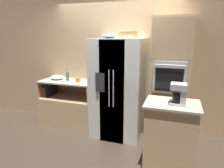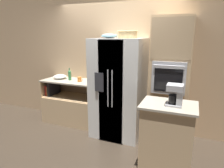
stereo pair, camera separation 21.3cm
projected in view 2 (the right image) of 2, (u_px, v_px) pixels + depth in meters
The scene contains 12 objects.
ground_plane at pixel (109, 131), 3.99m from camera, with size 20.00×20.00×0.00m, color #382D23.
wall_back at pixel (117, 59), 4.06m from camera, with size 12.00×0.06×2.80m.
counter_left at pixel (71, 107), 4.37m from camera, with size 1.19×0.57×0.94m.
refrigerator at pixel (119, 88), 3.72m from camera, with size 0.91×0.82×1.82m.
wall_oven at pixel (170, 82), 3.43m from camera, with size 0.64×0.66×2.17m.
island_counter at pixel (167, 137), 2.79m from camera, with size 0.73×0.57×0.97m.
wicker_basket at pixel (128, 34), 3.35m from camera, with size 0.34×0.34×0.13m.
fruit_bowl at pixel (109, 36), 3.56m from camera, with size 0.29×0.29×0.08m.
bottle_tall at pixel (70, 75), 4.21m from camera, with size 0.06×0.06×0.26m.
mug at pixel (80, 79), 4.08m from camera, with size 0.11×0.08×0.10m.
mixing_bowl at pixel (60, 77), 4.38m from camera, with size 0.28×0.28×0.09m.
coffee_maker at pixel (176, 94), 2.58m from camera, with size 0.20×0.20×0.28m.
Camera 2 is at (1.44, -3.35, 1.87)m, focal length 32.00 mm.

